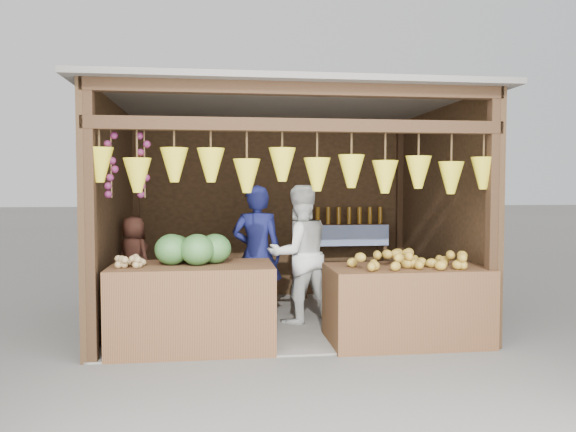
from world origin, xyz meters
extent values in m
plane|color=#514F49|center=(0.00, 0.00, 0.00)|extent=(80.00, 80.00, 0.00)
cube|color=slate|center=(0.00, 0.00, 0.01)|extent=(4.00, 3.00, 0.02)
cube|color=black|center=(0.00, 1.50, 1.30)|extent=(4.00, 0.06, 2.60)
cube|color=black|center=(-2.00, 0.00, 1.30)|extent=(0.06, 3.00, 2.60)
cube|color=black|center=(2.00, 0.00, 1.30)|extent=(0.06, 3.00, 2.60)
cube|color=#605B54|center=(0.00, 0.00, 2.63)|extent=(4.30, 3.30, 0.06)
cube|color=black|center=(-1.94, -1.44, 1.30)|extent=(0.11, 0.11, 2.60)
cube|color=black|center=(1.94, -1.44, 1.30)|extent=(0.11, 0.11, 2.60)
cube|color=black|center=(-1.94, 1.44, 1.30)|extent=(0.11, 0.11, 2.60)
cube|color=black|center=(1.94, 1.44, 1.30)|extent=(0.11, 0.11, 2.60)
cube|color=black|center=(0.00, -1.44, 2.20)|extent=(4.00, 0.12, 0.12)
cube|color=black|center=(0.00, -1.44, 2.54)|extent=(4.00, 0.12, 0.12)
cube|color=#382314|center=(1.05, 1.30, 1.05)|extent=(1.25, 0.30, 0.05)
cube|color=#382314|center=(0.47, 1.30, 0.53)|extent=(0.05, 0.28, 1.05)
cube|color=#382314|center=(1.64, 1.30, 0.53)|extent=(0.05, 0.28, 1.05)
cube|color=blue|center=(1.05, 1.14, 0.92)|extent=(1.25, 0.02, 0.30)
cube|color=#4A2B18|center=(-1.03, -1.08, 0.42)|extent=(1.60, 0.85, 0.84)
cube|color=#4C3019|center=(1.16, -1.14, 0.40)|extent=(1.62, 0.85, 0.79)
cube|color=black|center=(-1.78, 0.13, 0.14)|extent=(0.30, 0.30, 0.28)
imported|color=#14184E|center=(-0.32, -0.07, 0.82)|extent=(0.67, 0.51, 1.64)
imported|color=white|center=(0.18, -0.16, 0.82)|extent=(0.95, 0.83, 1.64)
imported|color=brown|center=(-1.78, 0.13, 0.77)|extent=(0.57, 0.55, 0.99)
camera|label=1|loc=(-0.78, -6.71, 1.62)|focal=35.00mm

